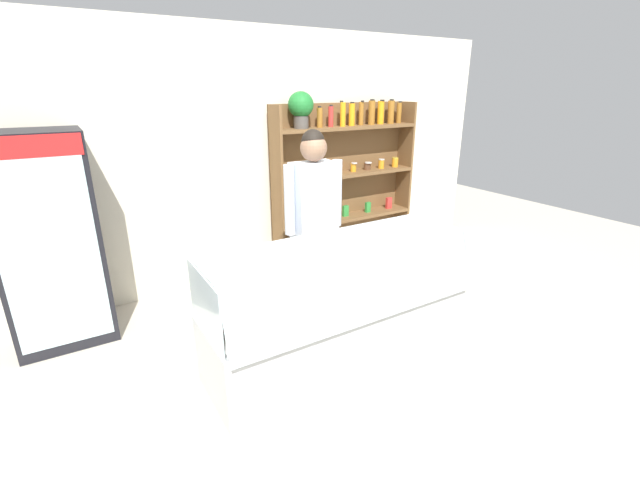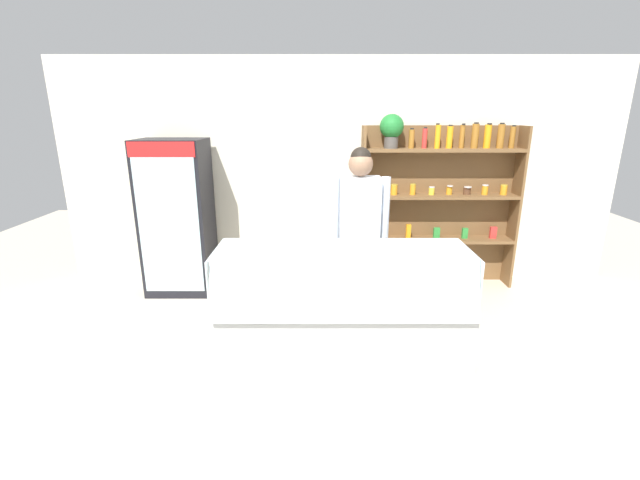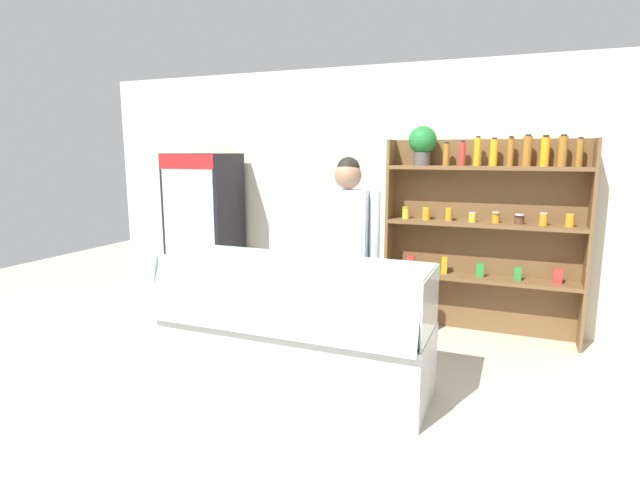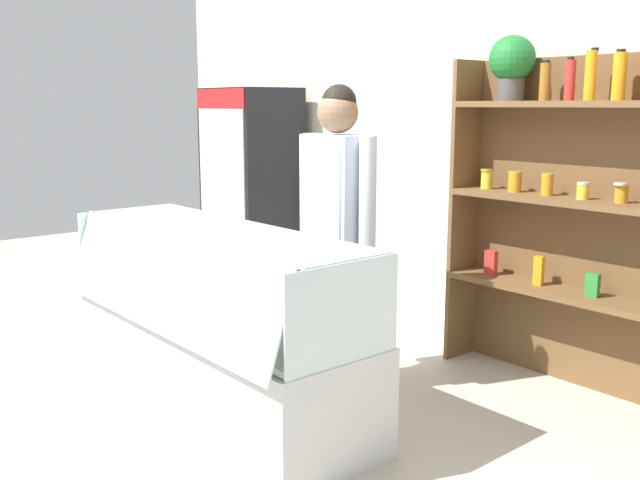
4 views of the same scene
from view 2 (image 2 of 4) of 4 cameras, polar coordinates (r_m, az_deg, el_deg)
name	(u,v)px [view 2 (image 2 of 4)]	position (r m, az deg, el deg)	size (l,w,h in m)	color
ground_plane	(349,364)	(3.82, 3.88, -16.22)	(12.00, 12.00, 0.00)	beige
back_wall	(341,173)	(5.34, 2.78, 8.89)	(6.80, 0.10, 2.70)	silver
drinks_fridge	(179,218)	(5.25, -18.29, 2.85)	(0.75, 0.61, 1.79)	black
shelving_unit	(435,192)	(5.31, 15.14, 6.25)	(1.86, 0.29, 2.06)	brown
deli_display_case	(342,326)	(3.75, 2.95, -11.33)	(2.10, 0.74, 1.01)	silver
shop_clerk	(361,222)	(4.16, 5.44, 2.38)	(0.58, 0.25, 1.76)	#2D2D38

